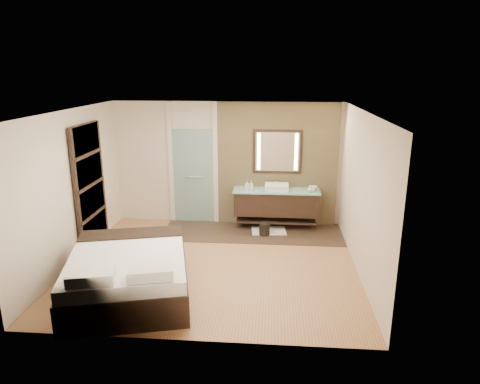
# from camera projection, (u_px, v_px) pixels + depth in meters

# --- Properties ---
(floor) EXTENTS (5.00, 5.00, 0.00)m
(floor) POSITION_uv_depth(u_px,v_px,m) (214.00, 264.00, 7.65)
(floor) COLOR olive
(floor) RESTS_ON ground
(tile_strip) EXTENTS (3.80, 1.30, 0.01)m
(tile_strip) POSITION_uv_depth(u_px,v_px,m) (252.00, 232.00, 9.14)
(tile_strip) COLOR #34281C
(tile_strip) RESTS_ON floor
(stone_wall) EXTENTS (2.60, 0.08, 2.70)m
(stone_wall) POSITION_uv_depth(u_px,v_px,m) (277.00, 165.00, 9.31)
(stone_wall) COLOR tan
(stone_wall) RESTS_ON floor
(vanity) EXTENTS (1.85, 0.55, 0.88)m
(vanity) POSITION_uv_depth(u_px,v_px,m) (276.00, 203.00, 9.24)
(vanity) COLOR black
(vanity) RESTS_ON stone_wall
(mirror_unit) EXTENTS (1.06, 0.04, 0.96)m
(mirror_unit) POSITION_uv_depth(u_px,v_px,m) (277.00, 152.00, 9.17)
(mirror_unit) COLOR black
(mirror_unit) RESTS_ON stone_wall
(frosted_door) EXTENTS (1.10, 0.12, 2.70)m
(frosted_door) POSITION_uv_depth(u_px,v_px,m) (194.00, 173.00, 9.50)
(frosted_door) COLOR silver
(frosted_door) RESTS_ON floor
(shoji_partition) EXTENTS (0.06, 1.20, 2.40)m
(shoji_partition) POSITION_uv_depth(u_px,v_px,m) (90.00, 187.00, 8.08)
(shoji_partition) COLOR black
(shoji_partition) RESTS_ON floor
(bed) EXTENTS (2.22, 2.53, 0.84)m
(bed) POSITION_uv_depth(u_px,v_px,m) (129.00, 274.00, 6.53)
(bed) COLOR black
(bed) RESTS_ON floor
(bath_mat) EXTENTS (0.77, 0.57, 0.02)m
(bath_mat) POSITION_uv_depth(u_px,v_px,m) (269.00, 231.00, 9.17)
(bath_mat) COLOR white
(bath_mat) RESTS_ON floor
(waste_bin) EXTENTS (0.28, 0.28, 0.28)m
(waste_bin) POSITION_uv_depth(u_px,v_px,m) (264.00, 229.00, 8.93)
(waste_bin) COLOR black
(waste_bin) RESTS_ON floor
(tissue_box) EXTENTS (0.14, 0.14, 0.10)m
(tissue_box) POSITION_uv_depth(u_px,v_px,m) (312.00, 189.00, 9.07)
(tissue_box) COLOR silver
(tissue_box) RESTS_ON vanity
(soap_bottle_a) EXTENTS (0.08, 0.08, 0.21)m
(soap_bottle_a) POSITION_uv_depth(u_px,v_px,m) (251.00, 186.00, 9.09)
(soap_bottle_a) COLOR silver
(soap_bottle_a) RESTS_ON vanity
(soap_bottle_b) EXTENTS (0.09, 0.09, 0.18)m
(soap_bottle_b) POSITION_uv_depth(u_px,v_px,m) (247.00, 185.00, 9.19)
(soap_bottle_b) COLOR #B2B2B2
(soap_bottle_b) RESTS_ON vanity
(soap_bottle_c) EXTENTS (0.13, 0.13, 0.13)m
(soap_bottle_c) POSITION_uv_depth(u_px,v_px,m) (310.00, 189.00, 8.99)
(soap_bottle_c) COLOR #ADDAD1
(soap_bottle_c) RESTS_ON vanity
(cup) EXTENTS (0.12, 0.12, 0.09)m
(cup) POSITION_uv_depth(u_px,v_px,m) (315.00, 188.00, 9.15)
(cup) COLOR white
(cup) RESTS_ON vanity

